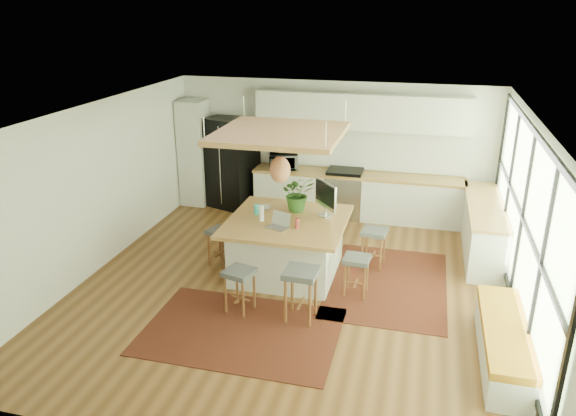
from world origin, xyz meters
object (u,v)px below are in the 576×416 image
(laptop, at_px, (277,221))
(microwave, at_px, (284,159))
(stool_near_left, at_px, (240,289))
(stool_near_right, at_px, (301,296))
(island, at_px, (287,246))
(island_plant, at_px, (298,197))
(stool_right_back, at_px, (374,247))
(stool_left_side, at_px, (221,245))
(stool_right_front, at_px, (356,274))
(monitor, at_px, (326,201))
(fridge, at_px, (232,164))

(laptop, bearing_deg, microwave, 122.70)
(stool_near_left, relative_size, stool_near_right, 0.86)
(island, height_order, island_plant, island_plant)
(stool_right_back, xyz_separation_m, stool_left_side, (-2.48, -0.54, 0.00))
(stool_right_front, bearing_deg, stool_left_side, 168.22)
(laptop, bearing_deg, stool_near_right, -38.06)
(stool_right_back, distance_m, laptop, 1.81)
(stool_left_side, xyz_separation_m, island_plant, (1.22, 0.43, 0.81))
(stool_near_right, height_order, microwave, microwave)
(stool_right_front, xyz_separation_m, island_plant, (-1.12, 0.91, 0.81))
(stool_right_back, relative_size, laptop, 1.93)
(stool_near_left, bearing_deg, monitor, 61.06)
(stool_right_front, bearing_deg, microwave, 121.51)
(laptop, relative_size, monitor, 0.55)
(stool_left_side, bearing_deg, island, -0.97)
(stool_near_right, bearing_deg, stool_left_side, 141.77)
(microwave, bearing_deg, island, -88.61)
(island, bearing_deg, stool_right_front, -21.59)
(stool_near_right, relative_size, stool_right_front, 1.19)
(microwave, relative_size, island_plant, 0.97)
(island, bearing_deg, stool_right_back, 22.87)
(stool_near_right, relative_size, stool_left_side, 1.19)
(monitor, xyz_separation_m, island_plant, (-0.49, 0.13, -0.03))
(stool_left_side, relative_size, microwave, 1.09)
(stool_left_side, bearing_deg, stool_right_back, 12.30)
(microwave, bearing_deg, stool_right_front, -73.09)
(stool_near_right, relative_size, island_plant, 1.27)
(stool_right_front, distance_m, island_plant, 1.65)
(stool_near_left, distance_m, laptop, 1.22)
(island_plant, bearing_deg, stool_near_left, -103.29)
(fridge, distance_m, stool_right_front, 4.52)
(monitor, bearing_deg, stool_left_side, -120.87)
(monitor, bearing_deg, stool_right_back, 67.00)
(stool_right_back, distance_m, microwave, 3.13)
(stool_right_back, xyz_separation_m, island_plant, (-1.27, -0.12, 0.81))
(island, distance_m, laptop, 0.69)
(fridge, bearing_deg, stool_left_side, -55.43)
(stool_right_front, relative_size, stool_right_back, 0.95)
(island, relative_size, monitor, 2.95)
(stool_near_left, relative_size, microwave, 1.12)
(stool_left_side, height_order, microwave, microwave)
(island, xyz_separation_m, stool_right_back, (1.33, 0.56, -0.11))
(stool_right_back, height_order, microwave, microwave)
(stool_near_right, relative_size, monitor, 1.21)
(stool_near_left, height_order, microwave, microwave)
(stool_near_left, distance_m, stool_right_back, 2.52)
(island, bearing_deg, laptop, -100.31)
(laptop, distance_m, microwave, 3.19)
(stool_left_side, xyz_separation_m, laptop, (1.09, -0.38, 0.70))
(microwave, bearing_deg, stool_near_left, -98.54)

